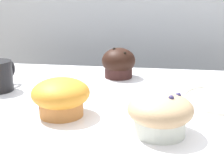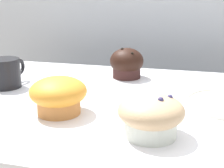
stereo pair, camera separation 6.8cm
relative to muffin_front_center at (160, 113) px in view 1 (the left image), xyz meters
name	(u,v)px [view 1 (the left image)]	position (x,y,z in m)	size (l,w,h in m)	color
wall_back	(144,64)	(-0.07, 0.78, -0.09)	(3.20, 0.10, 1.80)	#B2B7BC
muffin_front_center	(160,113)	(0.00, 0.00, 0.00)	(0.11, 0.11, 0.08)	silver
muffin_back_left	(119,63)	(-0.12, 0.37, 0.00)	(0.10, 0.10, 0.09)	#381E1B
muffin_back_right	(61,97)	(-0.19, 0.06, 0.00)	(0.12, 0.12, 0.08)	#C77D3E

